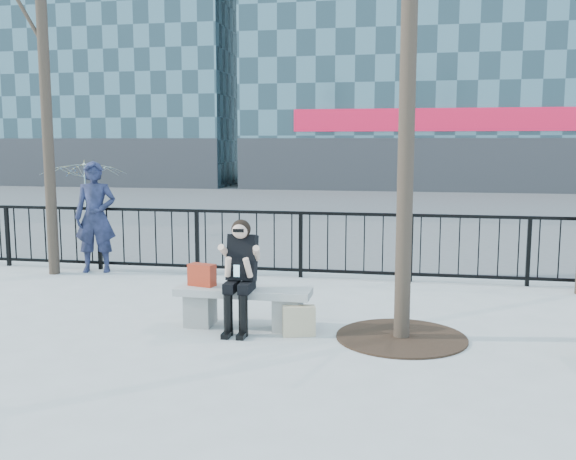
# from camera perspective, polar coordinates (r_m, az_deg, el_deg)

# --- Properties ---
(ground) EXTENTS (120.00, 120.00, 0.00)m
(ground) POSITION_cam_1_polar(r_m,az_deg,el_deg) (7.94, -3.96, -8.60)
(ground) COLOR gray
(ground) RESTS_ON ground
(street_surface) EXTENTS (60.00, 23.00, 0.01)m
(street_surface) POSITION_cam_1_polar(r_m,az_deg,el_deg) (22.56, 5.70, 2.13)
(street_surface) COLOR #474747
(street_surface) RESTS_ON ground
(railing) EXTENTS (14.00, 0.06, 1.10)m
(railing) POSITION_cam_1_polar(r_m,az_deg,el_deg) (10.68, 0.08, -1.26)
(railing) COLOR black
(railing) RESTS_ON ground
(tree_grate) EXTENTS (1.50, 1.50, 0.02)m
(tree_grate) POSITION_cam_1_polar(r_m,az_deg,el_deg) (7.60, 10.04, -9.37)
(tree_grate) COLOR black
(tree_grate) RESTS_ON ground
(bench_main) EXTENTS (1.65, 0.46, 0.49)m
(bench_main) POSITION_cam_1_polar(r_m,az_deg,el_deg) (7.86, -3.98, -6.50)
(bench_main) COLOR slate
(bench_main) RESTS_ON ground
(seated_woman) EXTENTS (0.50, 0.64, 1.34)m
(seated_woman) POSITION_cam_1_polar(r_m,az_deg,el_deg) (7.62, -4.31, -4.10)
(seated_woman) COLOR black
(seated_woman) RESTS_ON ground
(handbag) EXTENTS (0.36, 0.23, 0.27)m
(handbag) POSITION_cam_1_polar(r_m,az_deg,el_deg) (7.95, -7.66, -3.98)
(handbag) COLOR #A32814
(handbag) RESTS_ON bench_main
(shopping_bag) EXTENTS (0.40, 0.24, 0.36)m
(shopping_bag) POSITION_cam_1_polar(r_m,az_deg,el_deg) (7.53, 0.98, -8.09)
(shopping_bag) COLOR beige
(shopping_bag) RESTS_ON ground
(standing_man) EXTENTS (0.79, 0.62, 1.92)m
(standing_man) POSITION_cam_1_polar(r_m,az_deg,el_deg) (11.53, -16.74, 1.11)
(standing_man) COLOR black
(standing_man) RESTS_ON ground
(vendor_umbrella) EXTENTS (2.34, 2.37, 1.82)m
(vendor_umbrella) POSITION_cam_1_polar(r_m,az_deg,el_deg) (16.13, -17.60, 2.74)
(vendor_umbrella) COLOR gold
(vendor_umbrella) RESTS_ON ground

